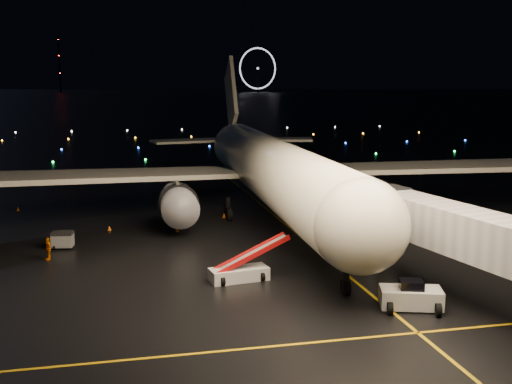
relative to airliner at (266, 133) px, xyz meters
The scene contains 15 objects.
ground 274.91m from the airliner, 92.35° to the left, with size 2000.00×2000.00×0.00m, color black.
lane_centre 13.92m from the airliner, 85.89° to the right, with size 0.25×80.00×0.02m, color #D2A30B.
lane_cross 40.07m from the airliner, 114.61° to the right, with size 60.00×0.25×0.02m, color #D2A30B.
airliner is the anchor object (origin of this frame).
pushback_tug 32.56m from the airliner, 85.89° to the right, with size 4.02×2.10×1.91m, color silver.
belt_loader 25.51m from the airliner, 108.45° to the right, with size 6.46×1.76×3.13m, color silver, non-canonical shape.
crew_c 27.55m from the airliner, 147.76° to the right, with size 1.12×0.47×1.91m, color #FE8000.
safety_cone_0 15.27m from the airliner, 149.30° to the right, with size 0.46×0.46×0.52m, color orange.
safety_cone_1 10.21m from the airliner, behind, with size 0.40×0.40×0.46m, color orange.
safety_cone_2 19.85m from the airliner, 166.37° to the right, with size 0.41×0.41×0.46m, color orange.
safety_cone_3 30.10m from the airliner, 163.39° to the left, with size 0.43×0.43×0.49m, color orange.
ferris_wheel 712.64m from the airliner, 77.12° to the left, with size 50.00×4.00×52.00m, color black, non-canonical shape.
radio_mast 718.43m from the airliner, 95.69° to the left, with size 1.80×1.80×64.00m, color black.
taxiway_lights 81.80m from the airliner, 97.95° to the left, with size 164.00×92.00×0.36m, color black, non-canonical shape.
baggage_cart_0 25.18m from the airliner, 153.81° to the right, with size 1.82×1.28×1.55m, color gray.
Camera 1 is at (-5.50, -43.29, 14.97)m, focal length 45.00 mm.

